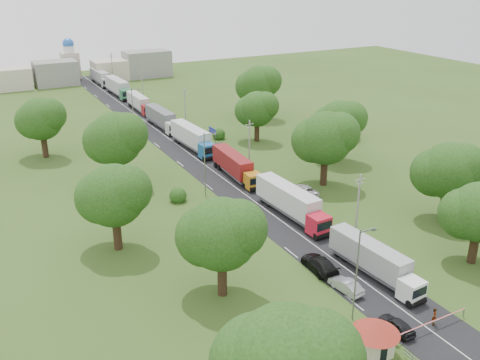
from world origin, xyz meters
TOP-DOWN VIEW (x-y plane):
  - ground at (0.00, 0.00)m, footprint 260.00×260.00m
  - road at (0.00, 20.00)m, footprint 8.00×200.00m
  - boom_barrier at (-1.36, -25.00)m, footprint 9.22×0.35m
  - guard_booth at (-7.20, -25.00)m, footprint 4.40×4.40m
  - info_sign at (5.20, 35.00)m, footprint 0.12×3.10m
  - pole_1 at (5.50, -7.00)m, footprint 1.60×0.24m
  - pole_2 at (5.50, 21.00)m, footprint 1.60×0.24m
  - pole_3 at (5.50, 49.00)m, footprint 1.60×0.24m
  - pole_4 at (5.50, 77.00)m, footprint 1.60×0.24m
  - pole_5 at (5.50, 105.00)m, footprint 1.60×0.24m
  - lamp_0 at (-5.35, -20.00)m, footprint 2.03×0.22m
  - lamp_1 at (-5.35, 15.00)m, footprint 2.03×0.22m
  - lamp_2 at (-5.35, 50.00)m, footprint 2.03×0.22m
  - tree_2 at (13.99, -17.86)m, footprint 8.00×8.00m
  - tree_3 at (19.99, -7.84)m, footprint 8.80×8.80m
  - tree_4 at (12.99, 10.17)m, footprint 9.60×9.60m
  - tree_5 at (21.99, 18.16)m, footprint 8.80×8.80m
  - tree_6 at (14.99, 35.14)m, footprint 8.00×8.00m
  - tree_7 at (23.99, 50.17)m, footprint 9.60×9.60m
  - tree_10 at (-15.01, -9.84)m, footprint 8.80×8.80m
  - tree_11 at (-22.01, 5.16)m, footprint 8.80×8.80m
  - tree_12 at (-16.01, 25.17)m, footprint 9.60×9.60m
  - tree_13 at (-24.01, 45.16)m, footprint 8.80×8.80m
  - house_cream at (30.00, 30.00)m, footprint 10.08×10.08m
  - distant_town at (0.68, 110.00)m, footprint 52.00×8.00m
  - church at (-4.00, 118.00)m, footprint 5.00×5.00m
  - truck_0 at (1.75, -14.72)m, footprint 3.03×13.54m
  - truck_1 at (1.92, 2.53)m, footprint 3.15×15.15m
  - truck_2 at (2.05, 19.66)m, footprint 3.00×14.10m
  - truck_3 at (1.67, 36.40)m, footprint 3.23×15.32m
  - truck_4 at (1.62, 52.93)m, footprint 2.80×14.32m
  - truck_5 at (2.00, 69.56)m, footprint 2.36×13.47m
  - truck_6 at (2.10, 87.73)m, footprint 3.15×15.75m
  - truck_7 at (1.71, 104.95)m, footprint 2.94×14.49m
  - car_lane_front at (-3.00, -23.48)m, footprint 1.67×3.98m
  - car_lane_mid at (-3.00, -15.80)m, footprint 1.88×4.41m
  - car_lane_rear at (-3.00, -11.02)m, footprint 2.72×5.90m
  - car_verge_near at (8.00, 8.11)m, footprint 2.49×5.30m
  - car_verge_far at (6.35, 33.92)m, footprint 1.62×3.99m
  - pedestrian_near at (0.91, -24.50)m, footprint 0.79×0.78m
  - pedestrian_booth at (-5.96, -23.64)m, footprint 0.97×0.98m

SIDE VIEW (x-z plane):
  - ground at x=0.00m, z-range 0.00..0.00m
  - road at x=0.00m, z-range -0.02..0.02m
  - car_lane_front at x=-3.00m, z-range 0.00..1.35m
  - car_verge_far at x=6.35m, z-range 0.00..1.36m
  - car_lane_mid at x=-3.00m, z-range 0.00..1.42m
  - car_verge_near at x=8.00m, z-range 0.00..1.47m
  - pedestrian_booth at x=-5.96m, z-range 0.00..1.60m
  - car_lane_rear at x=-3.00m, z-range 0.00..1.67m
  - boom_barrier at x=-1.36m, z-range 0.30..1.48m
  - pedestrian_near at x=0.91m, z-range 0.00..1.83m
  - truck_5 at x=2.00m, z-range 0.11..3.85m
  - truck_0 at x=1.75m, z-range 0.11..3.85m
  - truck_2 at x=2.05m, z-range 0.12..4.02m
  - truck_4 at x=1.62m, z-range 0.12..4.08m
  - truck_7 at x=1.71m, z-range 0.12..4.13m
  - guard_booth at x=-7.20m, z-range 0.44..3.89m
  - truck_1 at x=1.92m, z-range 0.13..4.32m
  - truck_3 at x=1.67m, z-range 0.13..4.36m
  - truck_6 at x=2.10m, z-range 0.13..4.49m
  - info_sign at x=5.20m, z-range 0.95..5.05m
  - distant_town at x=0.68m, z-range -0.51..7.49m
  - house_cream at x=30.00m, z-range 0.74..6.54m
  - pole_1 at x=5.50m, z-range 0.18..9.18m
  - pole_2 at x=5.50m, z-range 0.18..9.18m
  - pole_3 at x=5.50m, z-range 0.18..9.18m
  - pole_4 at x=5.50m, z-range 0.18..9.18m
  - pole_5 at x=5.50m, z-range 0.18..9.18m
  - church at x=-4.00m, z-range -0.76..11.54m
  - lamp_0 at x=-5.35m, z-range 0.55..10.55m
  - lamp_1 at x=-5.35m, z-range 0.55..10.55m
  - lamp_2 at x=-5.35m, z-range 0.55..10.55m
  - tree_2 at x=13.99m, z-range 1.55..11.65m
  - tree_6 at x=14.99m, z-range 1.55..11.65m
  - tree_3 at x=19.99m, z-range 1.69..12.76m
  - tree_5 at x=21.99m, z-range 1.69..12.76m
  - tree_10 at x=-15.01m, z-range 1.69..12.76m
  - tree_11 at x=-22.01m, z-range 1.69..12.76m
  - tree_13 at x=-24.01m, z-range 1.69..12.76m
  - tree_4 at x=12.99m, z-range 1.83..13.88m
  - tree_7 at x=23.99m, z-range 1.83..13.88m
  - tree_12 at x=-16.01m, z-range 1.83..13.88m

